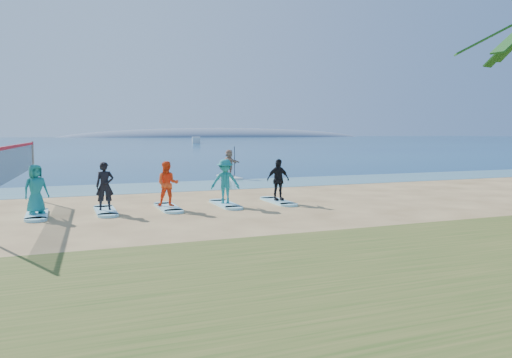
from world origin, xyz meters
name	(u,v)px	position (x,y,z in m)	size (l,w,h in m)	color
ground	(245,218)	(0.00, 0.00, 0.00)	(600.00, 600.00, 0.00)	tan
shallow_water	(177,186)	(0.00, 10.50, 0.01)	(600.00, 600.00, 0.00)	teal
ocean	(77,141)	(0.00, 160.00, 0.01)	(600.00, 600.00, 0.00)	navy
island_ridge	(222,137)	(95.00, 300.00, 0.00)	(220.00, 56.00, 18.00)	slate
volleyball_net	(17,161)	(-7.12, 3.02, 1.90)	(0.67, 9.07, 2.50)	gray
paddleboard	(229,177)	(4.19, 14.18, 0.06)	(0.70, 3.00, 0.12)	silver
paddleboarder	(229,163)	(4.19, 14.18, 0.96)	(1.56, 0.50, 1.68)	tan
boat_offshore_b	(196,143)	(28.72, 115.44, 0.00)	(2.04, 6.00, 1.67)	silver
surfboard_0	(37,215)	(-6.58, 2.96, 0.04)	(0.70, 2.20, 0.09)	#A1ECFA
student_0	(36,189)	(-6.58, 2.96, 0.94)	(0.83, 0.54, 1.70)	teal
surfboard_1	(106,211)	(-4.30, 2.96, 0.04)	(0.70, 2.20, 0.09)	#A1ECFA
student_1	(105,186)	(-4.30, 2.96, 0.96)	(0.63, 0.42, 1.73)	black
surfboard_2	(168,207)	(-2.02, 2.96, 0.04)	(0.70, 2.20, 0.09)	#A1ECFA
student_2	(168,184)	(-2.02, 2.96, 0.94)	(0.83, 0.65, 1.71)	#FF4B1A
surfboard_3	(225,204)	(0.26, 2.96, 0.04)	(0.70, 2.20, 0.09)	#A1ECFA
student_3	(225,181)	(0.26, 2.96, 0.96)	(1.12, 0.65, 1.74)	teal
surfboard_4	(278,201)	(2.54, 2.96, 0.04)	(0.70, 2.20, 0.09)	#A1ECFA
student_4	(278,180)	(2.54, 2.96, 0.94)	(1.00, 0.42, 1.70)	black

